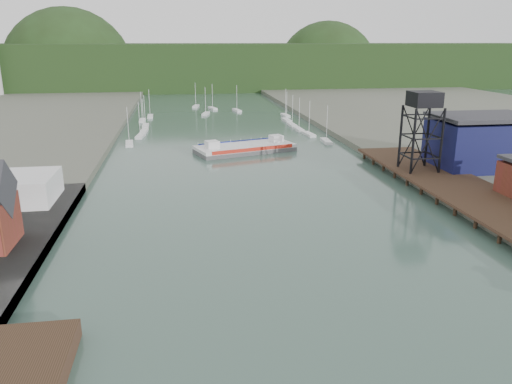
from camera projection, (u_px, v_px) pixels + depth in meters
name	position (u px, v px, depth m)	size (l,w,h in m)	color
ground	(345.00, 368.00, 44.26)	(600.00, 600.00, 0.00)	#304A43
east_pier	(460.00, 188.00, 91.66)	(14.00, 70.00, 2.45)	black
white_shed	(0.00, 189.00, 83.98)	(18.00, 12.00, 4.50)	silver
lift_tower	(424.00, 104.00, 99.66)	(6.50, 6.50, 16.00)	black
blue_shed	(482.00, 142.00, 106.24)	(20.50, 14.50, 11.30)	#0D113C
marina_sailboats	(219.00, 122.00, 175.08)	(57.71, 92.65, 0.90)	silver
distant_hills	(192.00, 68.00, 325.57)	(500.00, 120.00, 80.00)	black
chain_ferry	(245.00, 148.00, 129.86)	(27.25, 17.19, 3.65)	#505153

